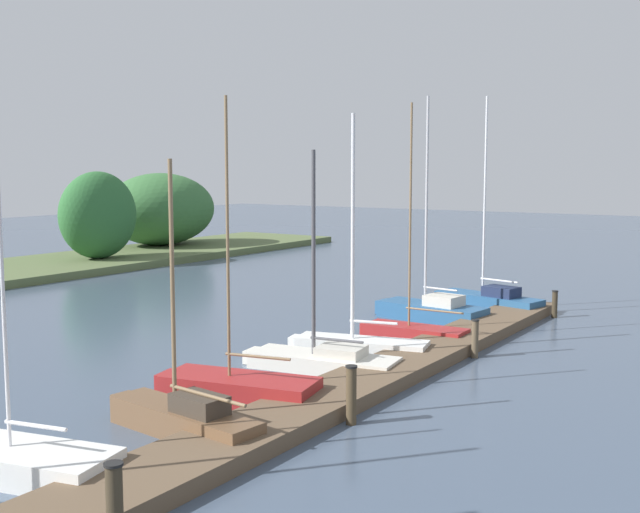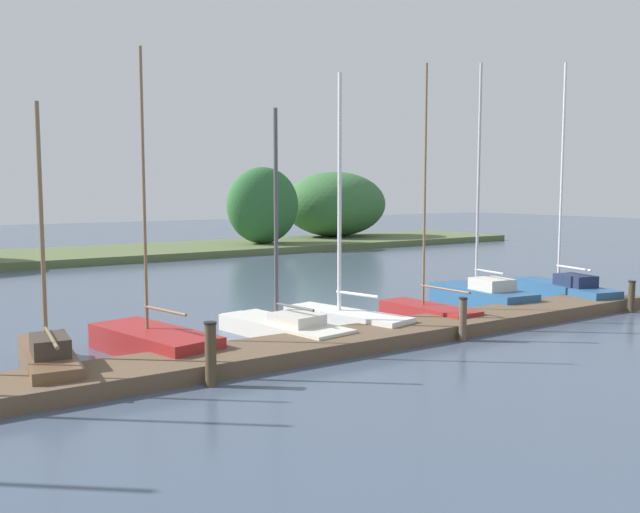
# 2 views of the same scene
# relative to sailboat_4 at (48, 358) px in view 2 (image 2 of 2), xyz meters

# --- Properties ---
(dock_pier) EXTENTS (30.54, 1.80, 0.35)m
(dock_pier) POSITION_rel_sailboat_4_xyz_m (2.66, -1.44, -0.21)
(dock_pier) COLOR brown
(dock_pier) RESTS_ON ground
(sailboat_4) EXTENTS (1.34, 4.10, 5.60)m
(sailboat_4) POSITION_rel_sailboat_4_xyz_m (0.00, 0.00, 0.00)
(sailboat_4) COLOR brown
(sailboat_4) RESTS_ON ground
(sailboat_5) EXTENTS (2.10, 4.04, 7.03)m
(sailboat_5) POSITION_rel_sailboat_4_xyz_m (2.40, 0.60, -0.05)
(sailboat_5) COLOR maroon
(sailboat_5) RESTS_ON ground
(sailboat_6) EXTENTS (1.90, 4.43, 5.89)m
(sailboat_6) POSITION_rel_sailboat_4_xyz_m (5.87, 0.46, -0.06)
(sailboat_6) COLOR silver
(sailboat_6) RESTS_ON ground
(sailboat_7) EXTENTS (1.92, 4.19, 6.95)m
(sailboat_7) POSITION_rel_sailboat_4_xyz_m (7.88, 0.54, -0.02)
(sailboat_7) COLOR white
(sailboat_7) RESTS_ON ground
(sailboat_8) EXTENTS (1.16, 3.50, 7.41)m
(sailboat_8) POSITION_rel_sailboat_4_xyz_m (10.56, 0.07, -0.08)
(sailboat_8) COLOR maroon
(sailboat_8) RESTS_ON ground
(sailboat_9) EXTENTS (1.83, 4.29, 7.92)m
(sailboat_9) POSITION_rel_sailboat_4_xyz_m (13.90, 1.04, 0.02)
(sailboat_9) COLOR #285684
(sailboat_9) RESTS_ON ground
(sailboat_10) EXTENTS (2.02, 4.55, 8.09)m
(sailboat_10) POSITION_rel_sailboat_4_xyz_m (16.92, 0.05, 0.03)
(sailboat_10) COLOR #285684
(sailboat_10) RESTS_ON ground
(mooring_piling_2) EXTENTS (0.26, 0.26, 1.27)m
(mooring_piling_2) POSITION_rel_sailboat_4_xyz_m (2.46, -2.56, 0.26)
(mooring_piling_2) COLOR #4C3D28
(mooring_piling_2) RESTS_ON ground
(mooring_piling_3) EXTENTS (0.22, 0.22, 1.11)m
(mooring_piling_3) POSITION_rel_sailboat_4_xyz_m (9.45, -2.50, 0.18)
(mooring_piling_3) COLOR brown
(mooring_piling_3) RESTS_ON ground
(mooring_piling_4) EXTENTS (0.23, 0.23, 1.00)m
(mooring_piling_4) POSITION_rel_sailboat_4_xyz_m (16.76, -2.60, 0.12)
(mooring_piling_4) COLOR #3D3323
(mooring_piling_4) RESTS_ON ground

